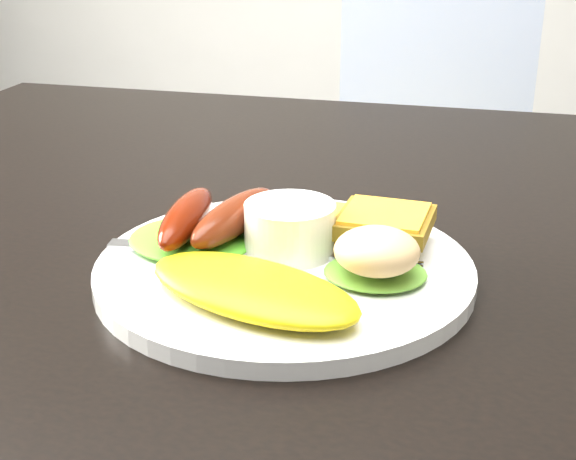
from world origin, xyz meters
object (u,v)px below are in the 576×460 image
object	(u,v)px
dining_table	(407,241)
dining_chair	(420,226)
person	(483,52)
plate	(284,270)

from	to	relation	value
dining_table	dining_chair	world-z (taller)	dining_table
dining_table	person	bearing A→B (deg)	86.17
dining_table	person	distance (m)	0.61
dining_table	person	size ratio (longest dim) A/B	0.76
dining_table	dining_chair	size ratio (longest dim) A/B	3.35
dining_chair	plate	xyz separation A→B (m)	(-0.03, -0.87, 0.31)
dining_chair	plate	bearing A→B (deg)	-98.15
dining_table	plate	xyz separation A→B (m)	(-0.07, -0.13, 0.03)
person	plate	size ratio (longest dim) A/B	6.01
person	plate	distance (m)	0.74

